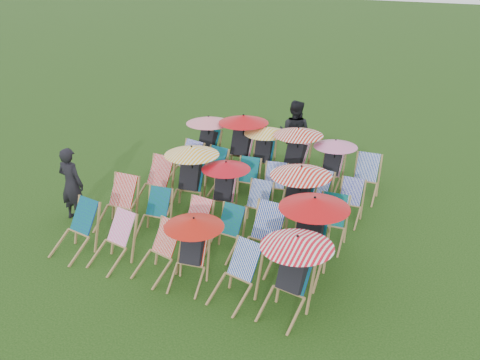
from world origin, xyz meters
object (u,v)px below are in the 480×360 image
at_px(deckchair_5, 290,274).
at_px(person_left, 71,184).
at_px(deckchair_0, 74,230).
at_px(person_rear, 295,133).
at_px(deckchair_29, 364,178).

height_order(deckchair_5, person_left, person_left).
bearing_deg(deckchair_5, deckchair_0, -170.48).
xyz_separation_m(person_left, person_rear, (2.94, 4.79, 0.08)).
distance_m(person_left, person_rear, 5.62).
bearing_deg(person_left, deckchair_0, 133.22).
distance_m(deckchair_5, person_left, 5.17).
relative_size(deckchair_5, person_left, 0.84).
relative_size(deckchair_0, deckchair_5, 0.71).
xyz_separation_m(deckchair_0, person_left, (-0.96, 1.01, 0.31)).
bearing_deg(person_left, person_rear, -121.80).
bearing_deg(deckchair_29, person_left, -147.57).
height_order(deckchair_5, deckchair_29, deckchair_5).
relative_size(deckchair_0, deckchair_29, 1.00).
bearing_deg(person_rear, deckchair_0, 70.06).
relative_size(deckchair_29, person_left, 0.60).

